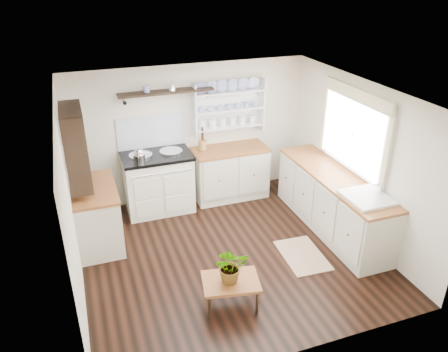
% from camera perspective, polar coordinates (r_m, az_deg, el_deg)
% --- Properties ---
extents(floor, '(4.00, 3.80, 0.01)m').
position_cam_1_polar(floor, '(6.32, 0.69, -9.97)').
color(floor, black).
rests_on(floor, ground).
extents(wall_back, '(4.00, 0.02, 2.30)m').
position_cam_1_polar(wall_back, '(7.38, -4.39, 5.65)').
color(wall_back, beige).
rests_on(wall_back, ground).
extents(wall_right, '(0.02, 3.80, 2.30)m').
position_cam_1_polar(wall_right, '(6.62, 17.23, 2.03)').
color(wall_right, beige).
rests_on(wall_right, ground).
extents(wall_left, '(0.02, 3.80, 2.30)m').
position_cam_1_polar(wall_left, '(5.43, -19.49, -3.74)').
color(wall_left, beige).
rests_on(wall_left, ground).
extents(ceiling, '(4.00, 3.80, 0.01)m').
position_cam_1_polar(ceiling, '(5.30, 0.82, 10.58)').
color(ceiling, white).
rests_on(ceiling, wall_back).
extents(window, '(0.08, 1.55, 1.22)m').
position_cam_1_polar(window, '(6.55, 16.59, 5.80)').
color(window, white).
rests_on(window, wall_right).
extents(aga_cooker, '(1.11, 0.76, 1.02)m').
position_cam_1_polar(aga_cooker, '(7.21, -8.61, -0.72)').
color(aga_cooker, '#EFE9CF').
rests_on(aga_cooker, floor).
extents(back_cabinets, '(1.27, 0.63, 0.90)m').
position_cam_1_polar(back_cabinets, '(7.55, 0.79, 0.54)').
color(back_cabinets, beige).
rests_on(back_cabinets, floor).
extents(right_cabinets, '(0.62, 2.43, 0.90)m').
position_cam_1_polar(right_cabinets, '(6.83, 13.95, -3.26)').
color(right_cabinets, beige).
rests_on(right_cabinets, floor).
extents(belfast_sink, '(0.55, 0.60, 0.45)m').
position_cam_1_polar(belfast_sink, '(6.14, 18.01, -3.67)').
color(belfast_sink, white).
rests_on(belfast_sink, right_cabinets).
extents(left_cabinets, '(0.62, 1.13, 0.90)m').
position_cam_1_polar(left_cabinets, '(6.55, -16.27, -4.88)').
color(left_cabinets, beige).
rests_on(left_cabinets, floor).
extents(plate_rack, '(1.20, 0.22, 0.90)m').
position_cam_1_polar(plate_rack, '(7.40, 0.49, 9.11)').
color(plate_rack, white).
rests_on(plate_rack, wall_back).
extents(high_shelf, '(1.50, 0.29, 0.16)m').
position_cam_1_polar(high_shelf, '(6.95, -7.56, 10.78)').
color(high_shelf, black).
rests_on(high_shelf, wall_back).
extents(left_shelving, '(0.28, 0.80, 1.05)m').
position_cam_1_polar(left_shelving, '(6.08, -18.84, 3.78)').
color(left_shelving, black).
rests_on(left_shelving, wall_left).
extents(kettle, '(0.19, 0.19, 0.24)m').
position_cam_1_polar(kettle, '(6.83, -11.00, 2.60)').
color(kettle, silver).
rests_on(kettle, aga_cooker).
extents(utensil_crock, '(0.14, 0.14, 0.16)m').
position_cam_1_polar(utensil_crock, '(7.27, -2.85, 4.05)').
color(utensil_crock, '#A3733B').
rests_on(utensil_crock, back_cabinets).
extents(center_table, '(0.74, 0.59, 0.36)m').
position_cam_1_polar(center_table, '(5.30, 0.89, -13.85)').
color(center_table, brown).
rests_on(center_table, floor).
extents(potted_plant, '(0.42, 0.38, 0.43)m').
position_cam_1_polar(potted_plant, '(5.13, 0.91, -11.62)').
color(potted_plant, '#3F7233').
rests_on(potted_plant, center_table).
extents(floor_rug, '(0.60, 0.88, 0.02)m').
position_cam_1_polar(floor_rug, '(6.34, 10.21, -10.16)').
color(floor_rug, '#956D56').
rests_on(floor_rug, floor).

